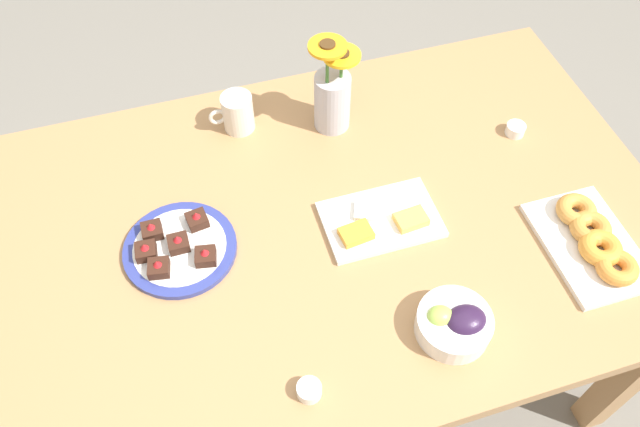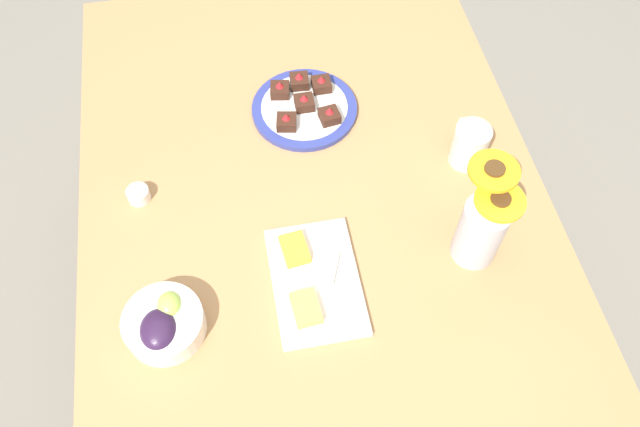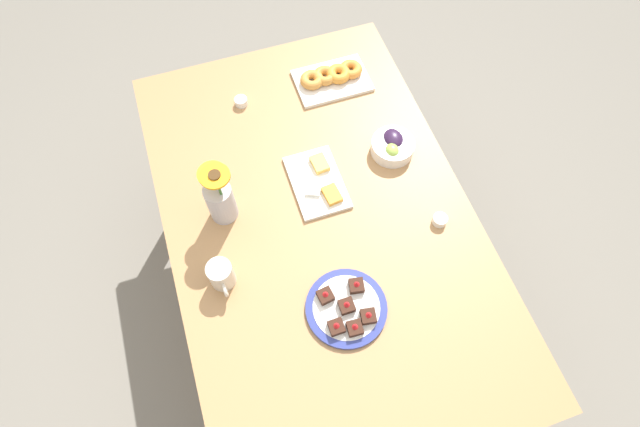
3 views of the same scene
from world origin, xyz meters
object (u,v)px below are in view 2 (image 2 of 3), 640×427
(coffee_mug, at_px, (469,144))
(cheese_platter, at_px, (314,280))
(jam_cup_berry, at_px, (138,194))
(flower_vase, at_px, (482,227))
(dessert_plate, at_px, (304,107))
(grape_bowl, at_px, (164,324))
(dining_table, at_px, (320,244))

(coffee_mug, bearing_deg, cheese_platter, 121.70)
(jam_cup_berry, xyz_separation_m, flower_vase, (-0.26, -0.66, 0.08))
(jam_cup_berry, height_order, dessert_plate, dessert_plate)
(grape_bowl, relative_size, jam_cup_berry, 3.16)
(flower_vase, bearing_deg, cheese_platter, 91.82)
(cheese_platter, distance_m, flower_vase, 0.34)
(dining_table, bearing_deg, dessert_plate, -3.86)
(cheese_platter, xyz_separation_m, jam_cup_berry, (0.27, 0.33, 0.00))
(dining_table, distance_m, dessert_plate, 0.33)
(grape_bowl, xyz_separation_m, cheese_platter, (0.05, -0.29, -0.02))
(dessert_plate, bearing_deg, jam_cup_berry, 114.91)
(dining_table, bearing_deg, flower_vase, -112.54)
(dining_table, relative_size, coffee_mug, 14.11)
(dining_table, height_order, coffee_mug, coffee_mug)
(dining_table, bearing_deg, cheese_platter, 164.11)
(jam_cup_berry, distance_m, flower_vase, 0.72)
(dining_table, distance_m, coffee_mug, 0.39)
(coffee_mug, xyz_separation_m, jam_cup_berry, (0.03, 0.72, -0.04))
(coffee_mug, distance_m, dessert_plate, 0.39)
(dessert_plate, distance_m, flower_vase, 0.52)
(cheese_platter, distance_m, dessert_plate, 0.45)
(dining_table, xyz_separation_m, grape_bowl, (-0.18, 0.33, 0.12))
(coffee_mug, height_order, cheese_platter, coffee_mug)
(cheese_platter, height_order, dessert_plate, dessert_plate)
(dining_table, xyz_separation_m, dessert_plate, (0.32, -0.02, 0.10))
(dining_table, relative_size, grape_bowl, 10.55)
(jam_cup_berry, relative_size, dessert_plate, 0.19)
(coffee_mug, relative_size, dessert_plate, 0.46)
(dining_table, bearing_deg, grape_bowl, 118.49)
(cheese_platter, xyz_separation_m, flower_vase, (0.01, -0.33, 0.08))
(coffee_mug, distance_m, jam_cup_berry, 0.72)
(dessert_plate, xyz_separation_m, flower_vase, (-0.44, -0.27, 0.08))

